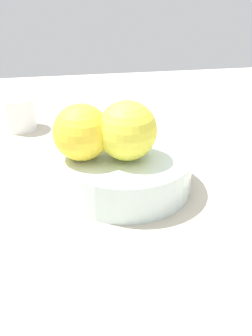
# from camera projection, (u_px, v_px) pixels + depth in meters

# --- Properties ---
(ground_plane) EXTENTS (1.10, 1.10, 0.02)m
(ground_plane) POSITION_uv_depth(u_px,v_px,m) (126.00, 193.00, 0.54)
(ground_plane) COLOR #BCB29E
(fruit_bowl) EXTENTS (0.17, 0.17, 0.05)m
(fruit_bowl) POSITION_uv_depth(u_px,v_px,m) (126.00, 172.00, 0.52)
(fruit_bowl) COLOR silver
(fruit_bowl) RESTS_ON ground_plane
(orange_in_bowl_0) EXTENTS (0.07, 0.07, 0.07)m
(orange_in_bowl_0) POSITION_uv_depth(u_px,v_px,m) (81.00, 132.00, 0.49)
(orange_in_bowl_0) COLOR yellow
(orange_in_bowl_0) RESTS_ON fruit_bowl
(orange_in_bowl_1) EXTENTS (0.07, 0.07, 0.07)m
(orange_in_bowl_1) POSITION_uv_depth(u_px,v_px,m) (130.00, 130.00, 0.49)
(orange_in_bowl_1) COLOR yellow
(orange_in_bowl_1) RESTS_ON fruit_bowl
(ceramic_cup) EXTENTS (0.06, 0.06, 0.06)m
(ceramic_cup) POSITION_uv_depth(u_px,v_px,m) (18.00, 113.00, 0.70)
(ceramic_cup) COLOR white
(ceramic_cup) RESTS_ON ground_plane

